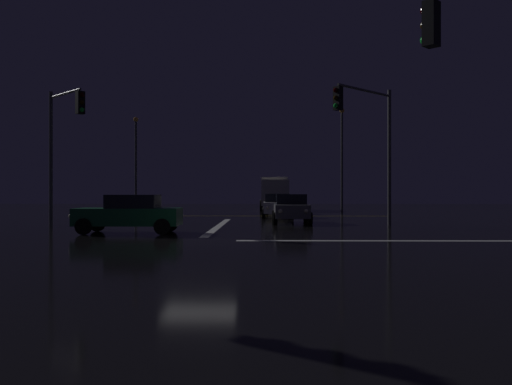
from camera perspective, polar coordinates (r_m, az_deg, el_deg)
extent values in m
cube|color=black|center=(18.90, -5.93, -5.19)|extent=(120.00, 120.00, 0.10)
cube|color=white|center=(26.92, -3.92, -3.53)|extent=(0.35, 13.83, 0.01)
cube|color=yellow|center=(38.48, -2.51, -2.47)|extent=(22.00, 0.15, 0.01)
cube|color=white|center=(19.70, 18.52, -4.82)|extent=(13.83, 0.40, 0.01)
cube|color=slate|center=(29.58, 3.70, -1.92)|extent=(1.80, 4.20, 0.70)
cube|color=black|center=(29.76, 3.68, -0.70)|extent=(1.60, 2.00, 0.55)
cylinder|color=black|center=(28.11, 5.70, -2.73)|extent=(0.22, 0.64, 0.64)
cylinder|color=black|center=(28.01, 2.02, -2.74)|extent=(0.22, 0.64, 0.64)
cylinder|color=black|center=(31.19, 5.21, -2.46)|extent=(0.22, 0.64, 0.64)
cylinder|color=black|center=(31.11, 1.90, -2.47)|extent=(0.22, 0.64, 0.64)
sphere|color=#F9EFC6|center=(27.50, 5.28, -1.96)|extent=(0.22, 0.22, 0.22)
sphere|color=#F9EFC6|center=(27.43, 2.57, -1.96)|extent=(0.22, 0.22, 0.22)
cube|color=silver|center=(36.27, 2.22, -1.56)|extent=(1.80, 4.20, 0.70)
cube|color=black|center=(36.46, 2.21, -0.57)|extent=(1.60, 2.00, 0.55)
cylinder|color=black|center=(34.77, 3.77, -2.21)|extent=(0.22, 0.64, 0.64)
cylinder|color=black|center=(34.72, 0.80, -2.21)|extent=(0.22, 0.64, 0.64)
cylinder|color=black|center=(37.86, 3.52, -2.03)|extent=(0.22, 0.64, 0.64)
cylinder|color=black|center=(37.82, 0.80, -2.03)|extent=(0.22, 0.64, 0.64)
sphere|color=#F9EFC6|center=(34.17, 3.40, -1.58)|extent=(0.22, 0.22, 0.22)
sphere|color=#F9EFC6|center=(34.14, 1.22, -1.58)|extent=(0.22, 0.22, 0.22)
cube|color=black|center=(42.95, 2.31, -1.32)|extent=(1.80, 4.20, 0.70)
cube|color=black|center=(43.14, 2.31, -0.48)|extent=(1.60, 2.00, 0.55)
cylinder|color=black|center=(41.44, 3.62, -1.85)|extent=(0.22, 0.64, 0.64)
cylinder|color=black|center=(41.39, 1.13, -1.85)|extent=(0.22, 0.64, 0.64)
cylinder|color=black|center=(44.54, 3.42, -1.72)|extent=(0.22, 0.64, 0.64)
cylinder|color=black|center=(44.49, 1.10, -1.73)|extent=(0.22, 0.64, 0.64)
sphere|color=#F9EFC6|center=(40.85, 3.31, -1.32)|extent=(0.22, 0.22, 0.22)
sphere|color=#F9EFC6|center=(40.82, 1.48, -1.32)|extent=(0.22, 0.22, 0.22)
cube|color=beige|center=(47.70, 2.01, -0.04)|extent=(2.40, 2.20, 2.30)
cube|color=silver|center=(52.20, 1.90, 0.13)|extent=(2.40, 5.00, 2.60)
cylinder|color=black|center=(48.36, 3.41, -1.40)|extent=(0.28, 0.96, 0.96)
cylinder|color=black|center=(48.31, 0.57, -1.40)|extent=(0.28, 0.96, 0.96)
cylinder|color=black|center=(53.05, 3.18, -1.27)|extent=(0.28, 0.96, 0.96)
cylinder|color=black|center=(53.01, 0.59, -1.28)|extent=(0.28, 0.96, 0.96)
sphere|color=#F9EFC6|center=(46.58, 3.08, -0.77)|extent=(0.26, 0.26, 0.26)
sphere|color=#F9EFC6|center=(46.55, 0.99, -0.78)|extent=(0.26, 0.26, 0.26)
cube|color=#14512D|center=(22.85, -13.21, -2.48)|extent=(4.20, 1.80, 0.70)
cube|color=black|center=(22.79, -12.72, -0.92)|extent=(2.00, 1.60, 0.55)
cylinder|color=black|center=(22.44, -17.61, -3.42)|extent=(0.64, 0.22, 0.64)
cylinder|color=black|center=(24.15, -16.27, -3.18)|extent=(0.64, 0.22, 0.64)
cylinder|color=black|center=(21.66, -9.79, -3.54)|extent=(0.64, 0.22, 0.64)
cylinder|color=black|center=(23.43, -8.99, -3.28)|extent=(0.64, 0.22, 0.64)
sphere|color=#F9EFC6|center=(22.84, -18.78, -2.36)|extent=(0.22, 0.22, 0.22)
sphere|color=#F9EFC6|center=(24.07, -17.74, -2.24)|extent=(0.22, 0.22, 0.22)
cube|color=black|center=(13.77, 17.88, 16.45)|extent=(0.46, 0.46, 1.05)
sphere|color=black|center=(13.94, 17.27, 17.72)|extent=(0.22, 0.22, 0.22)
sphere|color=black|center=(13.84, 17.27, 16.36)|extent=(0.22, 0.22, 0.22)
sphere|color=green|center=(13.75, 17.27, 14.98)|extent=(0.22, 0.22, 0.22)
cylinder|color=#4C4C51|center=(29.25, -20.68, 3.34)|extent=(0.18, 0.18, 6.73)
cylinder|color=#4C4C51|center=(28.17, -19.37, 9.75)|extent=(2.32, 2.32, 0.12)
cube|color=black|center=(26.66, -17.93, 8.94)|extent=(0.46, 0.46, 1.05)
sphere|color=black|center=(26.57, -17.77, 9.73)|extent=(0.22, 0.22, 0.22)
sphere|color=black|center=(26.51, -17.77, 8.99)|extent=(0.22, 0.22, 0.22)
sphere|color=green|center=(26.46, -17.77, 8.25)|extent=(0.22, 0.22, 0.22)
cylinder|color=#4C4C51|center=(27.95, 13.79, 3.54)|extent=(0.18, 0.18, 6.77)
cylinder|color=#4C4C51|center=(26.58, 11.36, 10.43)|extent=(3.05, 3.05, 0.12)
cube|color=black|center=(24.80, 8.58, 9.72)|extent=(0.46, 0.46, 1.05)
sphere|color=black|center=(24.74, 8.36, 10.56)|extent=(0.22, 0.22, 0.22)
sphere|color=black|center=(24.68, 8.36, 9.77)|extent=(0.22, 0.22, 0.22)
sphere|color=green|center=(24.62, 8.36, 8.98)|extent=(0.22, 0.22, 0.22)
cylinder|color=#424247|center=(49.76, -12.47, 2.70)|extent=(0.20, 0.20, 8.01)
sphere|color=#F9AD47|center=(50.13, -12.47, 7.48)|extent=(0.44, 0.44, 0.44)
cylinder|color=#424247|center=(48.96, 8.99, 3.19)|extent=(0.20, 0.20, 8.76)
sphere|color=#F9AD47|center=(49.42, 8.99, 8.47)|extent=(0.44, 0.44, 0.44)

